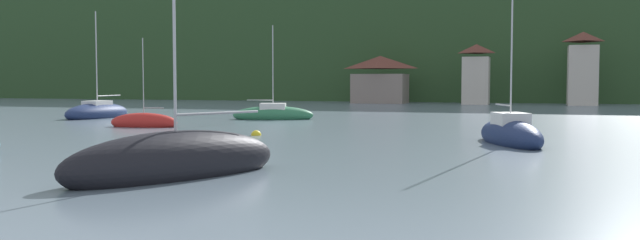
{
  "coord_description": "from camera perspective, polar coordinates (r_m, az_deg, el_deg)",
  "views": [
    {
      "loc": [
        7.47,
        25.35,
        2.88
      ],
      "look_at": [
        0.0,
        48.17,
        1.49
      ],
      "focal_mm": 37.45,
      "sensor_mm": 36.0,
      "label": 1
    }
  ],
  "objects": [
    {
      "name": "mooring_buoy_mid",
      "position": [
        35.82,
        -5.48,
        -1.32
      ],
      "size": [
        0.55,
        0.55,
        0.55
      ],
      "primitive_type": "sphere",
      "color": "yellow",
      "rests_on": "ground_plane"
    },
    {
      "name": "sailboat_mid_10",
      "position": [
        20.62,
        -12.21,
        -3.55
      ],
      "size": [
        5.08,
        7.67,
        9.1
      ],
      "rotation": [
        0.0,
        0.0,
        4.27
      ],
      "color": "black",
      "rests_on": "ground_plane"
    },
    {
      "name": "sailboat_far_3",
      "position": [
        43.75,
        -14.82,
        -0.2
      ],
      "size": [
        4.61,
        2.06,
        5.96
      ],
      "rotation": [
        0.0,
        0.0,
        3.27
      ],
      "color": "red",
      "rests_on": "ground_plane"
    },
    {
      "name": "wooded_hillside",
      "position": [
        129.49,
        7.01,
        5.56
      ],
      "size": [
        352.0,
        60.28,
        41.02
      ],
      "color": "#2D4C28",
      "rests_on": "ground_plane"
    },
    {
      "name": "shore_building_westcentral",
      "position": [
        86.52,
        13.19,
        3.75
      ],
      "size": [
        3.41,
        3.54,
        7.58
      ],
      "color": "beige",
      "rests_on": "ground_plane"
    },
    {
      "name": "sailboat_mid_6",
      "position": [
        32.06,
        15.95,
        -1.22
      ],
      "size": [
        4.14,
        6.74,
        9.38
      ],
      "rotation": [
        0.0,
        0.0,
        5.09
      ],
      "color": "navy",
      "rests_on": "ground_plane"
    },
    {
      "name": "sailboat_far_4",
      "position": [
        50.9,
        -4.03,
        0.48
      ],
      "size": [
        6.47,
        3.74,
        7.5
      ],
      "rotation": [
        0.0,
        0.0,
        0.3
      ],
      "color": "#2D754C",
      "rests_on": "ground_plane"
    },
    {
      "name": "sailboat_far_7",
      "position": [
        55.78,
        -18.49,
        0.61
      ],
      "size": [
        2.46,
        7.23,
        8.86
      ],
      "rotation": [
        0.0,
        0.0,
        4.71
      ],
      "color": "navy",
      "rests_on": "ground_plane"
    },
    {
      "name": "shore_building_west",
      "position": [
        89.19,
        5.16,
        3.42
      ],
      "size": [
        7.27,
        5.06,
        6.28
      ],
      "color": "gray",
      "rests_on": "ground_plane"
    },
    {
      "name": "shore_building_central",
      "position": [
        86.89,
        21.52,
        4.03
      ],
      "size": [
        3.54,
        4.66,
        8.88
      ],
      "color": "beige",
      "rests_on": "ground_plane"
    }
  ]
}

